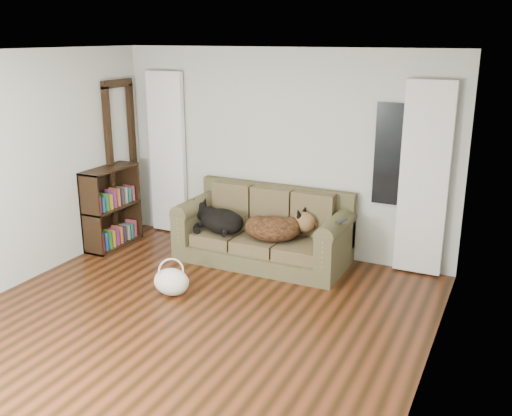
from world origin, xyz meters
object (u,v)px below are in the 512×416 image
at_px(dog_black_lab, 219,221).
at_px(tote_bag, 171,281).
at_px(dog_shepherd, 276,228).
at_px(sofa, 263,227).
at_px(bookshelf, 112,210).

xyz_separation_m(dog_black_lab, tote_bag, (0.07, -1.21, -0.32)).
bearing_deg(dog_shepherd, dog_black_lab, -8.38).
distance_m(sofa, dog_shepherd, 0.24).
bearing_deg(dog_black_lab, tote_bag, -56.47).
xyz_separation_m(sofa, dog_black_lab, (-0.56, -0.10, 0.03)).
bearing_deg(tote_bag, bookshelf, 148.47).
bearing_deg(dog_black_lab, dog_shepherd, 31.76).
height_order(dog_black_lab, bookshelf, bookshelf).
relative_size(sofa, bookshelf, 1.95).
bearing_deg(sofa, bookshelf, -170.50).
height_order(sofa, tote_bag, sofa).
height_order(sofa, dog_shepherd, sofa).
relative_size(sofa, tote_bag, 5.12).
bearing_deg(dog_shepherd, tote_bag, 50.08).
bearing_deg(sofa, dog_shepherd, -20.94).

